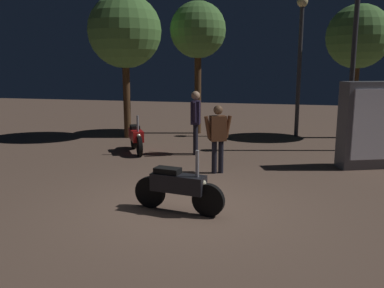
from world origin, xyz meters
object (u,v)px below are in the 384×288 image
at_px(motorcycle_red_parked_left, 136,137).
at_px(person_rider_beside, 218,133).
at_px(streetlamp_far, 354,45).
at_px(person_bystander_far, 196,117).
at_px(streetlamp_near, 300,49).
at_px(motorcycle_black_foreground, 178,187).
at_px(kiosk_billboard, 373,125).

bearing_deg(motorcycle_red_parked_left, person_rider_beside, 27.02).
xyz_separation_m(person_rider_beside, streetlamp_far, (3.26, 3.41, 2.10)).
bearing_deg(person_bystander_far, streetlamp_near, -133.29).
xyz_separation_m(motorcycle_black_foreground, streetlamp_far, (3.47, 6.09, 2.60)).
bearing_deg(person_rider_beside, streetlamp_far, 110.35).
bearing_deg(motorcycle_black_foreground, person_bystander_far, 108.99).
bearing_deg(streetlamp_near, motorcycle_red_parked_left, -139.54).
relative_size(person_rider_beside, streetlamp_near, 0.34).
distance_m(motorcycle_black_foreground, person_rider_beside, 2.73).
bearing_deg(motorcycle_red_parked_left, streetlamp_far, 75.54).
xyz_separation_m(streetlamp_near, kiosk_billboard, (1.74, -4.15, -1.97)).
relative_size(person_bystander_far, streetlamp_near, 0.38).
distance_m(motorcycle_red_parked_left, streetlamp_near, 6.47).
height_order(motorcycle_red_parked_left, person_rider_beside, person_rider_beside).
height_order(motorcycle_black_foreground, streetlamp_far, streetlamp_far).
bearing_deg(streetlamp_near, motorcycle_black_foreground, -103.86).
height_order(person_bystander_far, kiosk_billboard, kiosk_billboard).
height_order(motorcycle_red_parked_left, person_bystander_far, person_bystander_far).
distance_m(motorcycle_black_foreground, person_bystander_far, 4.64).
bearing_deg(person_rider_beside, kiosk_billboard, 85.93).
height_order(motorcycle_black_foreground, motorcycle_red_parked_left, same).
bearing_deg(streetlamp_far, person_bystander_far, -159.86).
height_order(motorcycle_black_foreground, person_bystander_far, person_bystander_far).
relative_size(person_bystander_far, kiosk_billboard, 0.85).
relative_size(person_bystander_far, streetlamp_far, 0.37).
distance_m(streetlamp_near, kiosk_billboard, 4.91).
bearing_deg(streetlamp_near, person_rider_beside, -108.14).
bearing_deg(streetlamp_far, kiosk_billboard, -81.38).
bearing_deg(motorcycle_red_parked_left, person_bystander_far, 64.17).
bearing_deg(motorcycle_red_parked_left, motorcycle_black_foreground, -0.91).
relative_size(motorcycle_black_foreground, streetlamp_near, 0.35).
bearing_deg(kiosk_billboard, person_bystander_far, -27.12).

